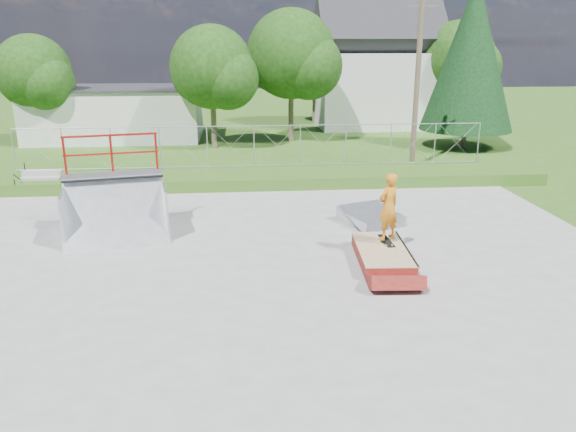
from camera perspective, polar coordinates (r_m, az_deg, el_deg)
name	(u,v)px	position (r m, az deg, el deg)	size (l,w,h in m)	color
ground	(268,271)	(14.65, -2.05, -5.60)	(120.00, 120.00, 0.00)	#365C1A
concrete_pad	(268,270)	(14.65, -2.05, -5.53)	(20.00, 16.00, 0.04)	gray
grass_berm	(255,178)	(23.63, -3.34, 3.91)	(24.00, 3.00, 0.50)	#365C1A
grind_box	(382,255)	(15.35, 9.54, -3.94)	(1.49, 2.80, 0.40)	maroon
quarter_pipe	(114,191)	(17.42, -17.27, 2.49)	(2.96, 2.51, 2.96)	#A5A8AD
flat_bank_ramp	(371,217)	(18.43, 8.47, -0.11)	(1.63, 1.74, 0.50)	#A5A8AD
skateboard	(387,241)	(15.69, 9.98, -2.54)	(0.22, 0.80, 0.02)	black
skater	(388,209)	(15.40, 10.15, 0.70)	(0.67, 0.44, 1.85)	orange
concrete_stairs	(39,183)	(24.11, -23.93, 3.07)	(1.50, 1.60, 0.80)	gray
chain_link_fence	(254,146)	(24.38, -3.46, 7.08)	(20.00, 0.06, 1.80)	#9C9EA5
utility_building_flat	(118,114)	(36.48, -16.92, 9.91)	(10.00, 6.00, 3.00)	silver
gable_house	(376,70)	(40.70, 8.92, 14.42)	(8.40, 6.08, 8.94)	silver
utility_pole	(417,81)	(26.83, 13.00, 13.21)	(0.24, 0.24, 8.00)	brown
tree_left_near	(216,70)	(31.38, -7.30, 14.45)	(4.76, 4.48, 6.65)	brown
tree_center	(296,58)	(33.49, 0.85, 15.79)	(5.44, 5.12, 7.60)	brown
tree_left_far	(37,75)	(35.17, -24.14, 12.93)	(4.42, 4.16, 6.18)	brown
tree_right_far	(462,60)	(40.21, 17.30, 14.86)	(5.10, 4.80, 7.12)	brown
tree_back_mid	(318,72)	(41.82, 3.08, 14.39)	(4.08, 3.84, 5.70)	brown
conifer_tree	(471,55)	(33.03, 18.12, 15.31)	(5.04, 5.04, 9.10)	brown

